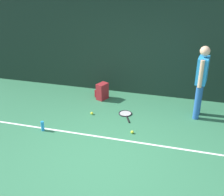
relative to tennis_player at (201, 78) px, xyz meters
The scene contains 9 objects.
ground_plane 2.77m from the tennis_player, 129.04° to the right, with size 12.00×12.00×0.00m, color #2D6B47.
back_fence 1.98m from the tennis_player, 148.94° to the left, with size 10.00×0.10×2.96m, color #192D23.
court_line 2.40m from the tennis_player, 137.93° to the right, with size 9.00×0.05×0.00m, color white.
tennis_player is the anchor object (origin of this frame).
tennis_racket 1.93m from the tennis_player, 167.34° to the right, with size 0.43×0.63×0.03m.
backpack 2.59m from the tennis_player, behind, with size 0.36×0.36×0.44m.
tennis_ball_near_player 2.66m from the tennis_player, 166.47° to the right, with size 0.07×0.07×0.07m, color #CCE033.
tennis_ball_by_fence 1.99m from the tennis_player, 138.38° to the right, with size 0.07×0.07×0.07m, color #CCE033.
water_bottle 3.67m from the tennis_player, 154.09° to the right, with size 0.07×0.07×0.22m, color #268CD8.
Camera 1 is at (1.30, -4.35, 3.30)m, focal length 46.29 mm.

